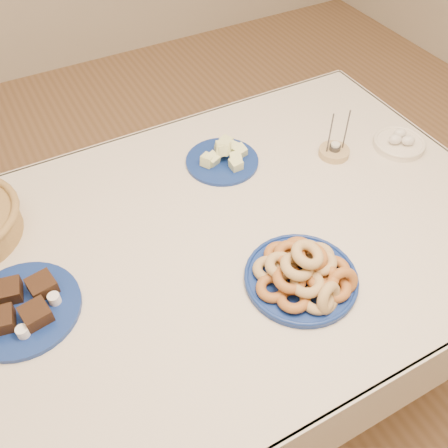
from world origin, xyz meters
The scene contains 7 objects.
ground centered at (0.00, 0.00, 0.00)m, with size 5.00×5.00×0.00m, color brown.
dining_table centered at (0.00, 0.00, 0.64)m, with size 1.71×1.11×0.75m.
donut_platter centered at (0.12, -0.24, 0.78)m, with size 0.35×0.35×0.13m.
melon_plate centered at (0.17, 0.27, 0.77)m, with size 0.24×0.24×0.08m.
brownie_plate centered at (-0.52, 0.01, 0.77)m, with size 0.32×0.32×0.05m.
candle_holder centered at (0.50, 0.13, 0.77)m, with size 0.11×0.11×0.16m.
egg_bowl centered at (0.72, 0.07, 0.77)m, with size 0.22×0.22×0.06m.
Camera 1 is at (-0.42, -0.81, 1.78)m, focal length 40.00 mm.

